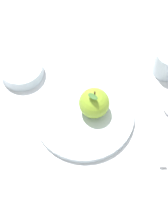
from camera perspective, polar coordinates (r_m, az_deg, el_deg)
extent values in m
plane|color=silver|center=(0.78, 0.95, -1.74)|extent=(2.40, 2.40, 0.00)
cylinder|color=silver|center=(0.78, 0.00, -0.39)|extent=(0.23, 0.23, 0.02)
torus|color=silver|center=(0.78, 0.00, -0.24)|extent=(0.23, 0.23, 0.01)
sphere|color=#8CB22D|center=(0.75, 1.48, 1.63)|extent=(0.07, 0.07, 0.07)
cylinder|color=#4C3319|center=(0.72, 1.55, 3.19)|extent=(0.00, 0.00, 0.02)
ellipsoid|color=#386628|center=(0.71, 1.24, 2.75)|extent=(0.02, 0.03, 0.00)
cylinder|color=silver|center=(0.85, -10.55, 7.07)|extent=(0.11, 0.11, 0.03)
torus|color=silver|center=(0.84, -10.69, 7.56)|extent=(0.11, 0.11, 0.01)
cylinder|color=#9FABB3|center=(0.85, -10.67, 7.48)|extent=(0.09, 0.09, 0.01)
cylinder|color=silver|center=(0.85, 13.94, 8.06)|extent=(0.06, 0.06, 0.07)
cube|color=silver|center=(0.82, 12.02, 0.91)|extent=(0.14, 0.07, 0.00)
cube|color=silver|center=(0.77, 12.83, -6.48)|extent=(0.08, 0.05, 0.01)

